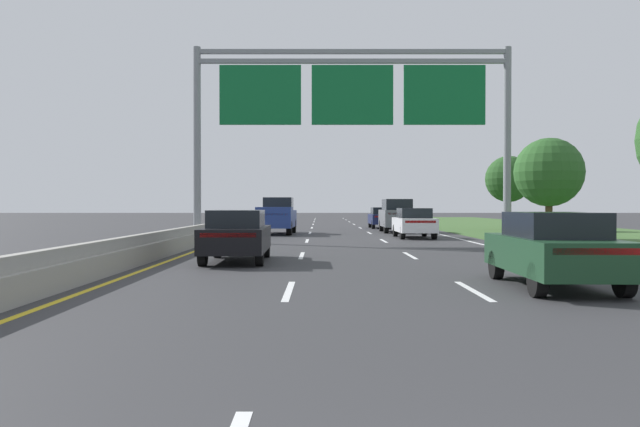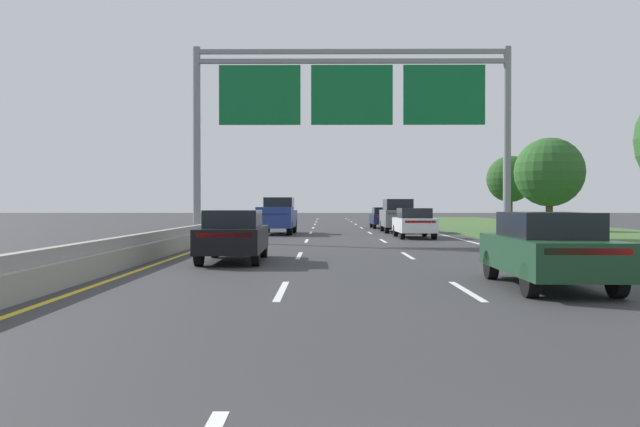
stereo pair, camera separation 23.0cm
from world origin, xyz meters
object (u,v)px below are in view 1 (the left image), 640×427
(overhead_sign_gantry, at_px, (350,103))
(roadside_tree_mid, at_px, (547,173))
(car_navy_right_lane_sedan, at_px, (380,217))
(car_grey_right_lane_suv, at_px, (395,215))
(car_darkgreen_right_lane_sedan, at_px, (551,248))
(roadside_tree_far, at_px, (507,179))
(car_white_right_lane_sedan, at_px, (412,222))
(car_black_left_lane_sedan, at_px, (235,235))
(pickup_truck_blue, at_px, (275,216))

(overhead_sign_gantry, bearing_deg, roadside_tree_mid, 13.43)
(overhead_sign_gantry, distance_m, car_navy_right_lane_sedan, 19.01)
(car_grey_right_lane_suv, distance_m, car_darkgreen_right_lane_sedan, 27.42)
(car_darkgreen_right_lane_sedan, bearing_deg, car_grey_right_lane_suv, 1.10)
(overhead_sign_gantry, xyz_separation_m, roadside_tree_far, (11.55, 14.03, -3.01))
(car_navy_right_lane_sedan, xyz_separation_m, roadside_tree_mid, (7.02, -15.42, 2.58))
(car_white_right_lane_sedan, bearing_deg, car_navy_right_lane_sedan, 0.86)
(car_navy_right_lane_sedan, distance_m, roadside_tree_far, 9.61)
(car_darkgreen_right_lane_sedan, xyz_separation_m, roadside_tree_far, (8.19, 30.88, 2.71))
(car_navy_right_lane_sedan, bearing_deg, overhead_sign_gantry, 169.66)
(roadside_tree_mid, height_order, roadside_tree_far, roadside_tree_mid)
(car_black_left_lane_sedan, relative_size, car_darkgreen_right_lane_sedan, 1.00)
(car_black_left_lane_sedan, xyz_separation_m, roadside_tree_far, (15.61, 24.74, 2.71))
(roadside_tree_far, bearing_deg, pickup_truck_blue, -159.40)
(car_grey_right_lane_suv, bearing_deg, car_darkgreen_right_lane_sedan, -179.80)
(overhead_sign_gantry, xyz_separation_m, car_white_right_lane_sedan, (3.44, 3.55, -5.72))
(car_white_right_lane_sedan, bearing_deg, car_darkgreen_right_lane_sedan, 179.48)
(car_navy_right_lane_sedan, relative_size, car_black_left_lane_sedan, 0.99)
(overhead_sign_gantry, bearing_deg, car_white_right_lane_sedan, 45.85)
(overhead_sign_gantry, height_order, car_black_left_lane_sedan, overhead_sign_gantry)
(car_navy_right_lane_sedan, xyz_separation_m, roadside_tree_far, (8.39, -3.83, 2.71))
(car_black_left_lane_sedan, height_order, car_darkgreen_right_lane_sedan, same)
(roadside_tree_far, bearing_deg, roadside_tree_mid, -96.74)
(pickup_truck_blue, relative_size, roadside_tree_mid, 1.05)
(overhead_sign_gantry, xyz_separation_m, car_black_left_lane_sedan, (-4.06, -10.71, -5.72))
(car_white_right_lane_sedan, distance_m, roadside_tree_mid, 7.30)
(car_grey_right_lane_suv, xyz_separation_m, car_white_right_lane_sedan, (0.07, -7.01, -0.28))
(pickup_truck_blue, relative_size, car_black_left_lane_sedan, 1.23)
(car_navy_right_lane_sedan, bearing_deg, car_darkgreen_right_lane_sedan, -179.98)
(car_grey_right_lane_suv, height_order, car_darkgreen_right_lane_sedan, car_grey_right_lane_suv)
(car_darkgreen_right_lane_sedan, relative_size, roadside_tree_mid, 0.86)
(pickup_truck_blue, distance_m, roadside_tree_mid, 15.54)
(overhead_sign_gantry, bearing_deg, car_black_left_lane_sedan, -110.77)
(roadside_tree_mid, bearing_deg, pickup_truck_blue, 158.15)
(car_navy_right_lane_sedan, height_order, roadside_tree_mid, roadside_tree_mid)
(car_grey_right_lane_suv, distance_m, roadside_tree_far, 9.21)
(car_grey_right_lane_suv, xyz_separation_m, car_darkgreen_right_lane_sedan, (-0.02, -27.42, -0.28))
(car_darkgreen_right_lane_sedan, distance_m, roadside_tree_mid, 20.62)
(pickup_truck_blue, height_order, roadside_tree_mid, roadside_tree_mid)
(overhead_sign_gantry, height_order, pickup_truck_blue, overhead_sign_gantry)
(pickup_truck_blue, height_order, car_black_left_lane_sedan, pickup_truck_blue)
(pickup_truck_blue, distance_m, car_navy_right_lane_sedan, 12.11)
(car_black_left_lane_sedan, xyz_separation_m, car_white_right_lane_sedan, (7.51, 14.26, 0.00))
(car_darkgreen_right_lane_sedan, bearing_deg, car_white_right_lane_sedan, 0.88)
(pickup_truck_blue, xyz_separation_m, car_navy_right_lane_sedan, (7.25, 9.70, -0.26))
(car_white_right_lane_sedan, relative_size, roadside_tree_far, 0.86)
(car_black_left_lane_sedan, height_order, roadside_tree_far, roadside_tree_far)
(overhead_sign_gantry, bearing_deg, car_navy_right_lane_sedan, 79.96)
(car_navy_right_lane_sedan, bearing_deg, pickup_truck_blue, 142.93)
(car_grey_right_lane_suv, height_order, roadside_tree_mid, roadside_tree_mid)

